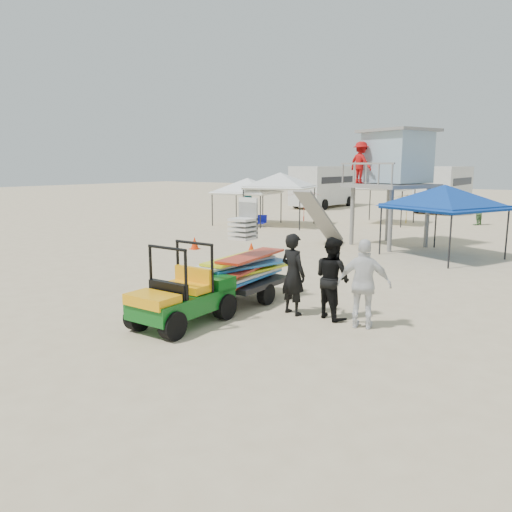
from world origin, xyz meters
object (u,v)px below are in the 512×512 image
Objects in this scene: surf_trailer at (247,264)px; canopy_blue at (445,189)px; man_left at (293,274)px; lifeguard_tower at (391,162)px; utility_cart at (180,288)px.

canopy_blue is at bearing 76.08° from surf_trailer.
canopy_blue is (2.23, 9.01, 1.57)m from surf_trailer.
man_left is 0.43× the size of canopy_blue.
lifeguard_tower is at bearing -66.33° from man_left.
lifeguard_tower is 3.17m from canopy_blue.
utility_cart is at bearing -90.10° from surf_trailer.
lifeguard_tower reaches higher than utility_cart.
utility_cart is 0.48× the size of lifeguard_tower.
surf_trailer is 10.82m from lifeguard_tower.
surf_trailer is 0.58× the size of canopy_blue.
surf_trailer is at bearing -103.92° from canopy_blue.
surf_trailer reaches higher than man_left.
utility_cart is 11.69m from canopy_blue.
canopy_blue is at bearing 78.84° from utility_cart.
canopy_blue reaches higher than man_left.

